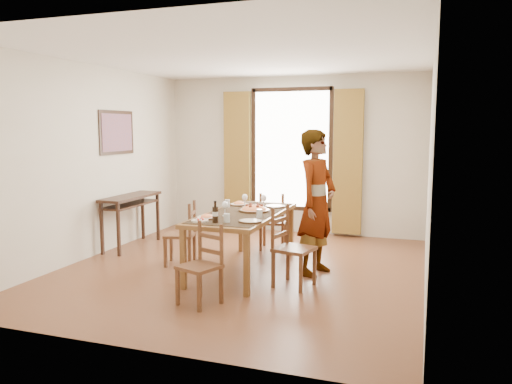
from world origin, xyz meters
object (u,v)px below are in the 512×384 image
(dining_table, at_px, (243,217))
(man, at_px, (317,203))
(console_table, at_px, (131,203))
(pasta_platter, at_px, (254,207))

(dining_table, height_order, man, man)
(console_table, xyz_separation_m, man, (2.98, -0.47, 0.22))
(dining_table, bearing_deg, man, 10.58)
(console_table, distance_m, dining_table, 2.16)
(console_table, bearing_deg, pasta_platter, -13.51)
(dining_table, distance_m, man, 0.95)
(man, relative_size, pasta_platter, 4.50)
(console_table, distance_m, pasta_platter, 2.24)
(dining_table, bearing_deg, console_table, 162.76)
(dining_table, height_order, pasta_platter, pasta_platter)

